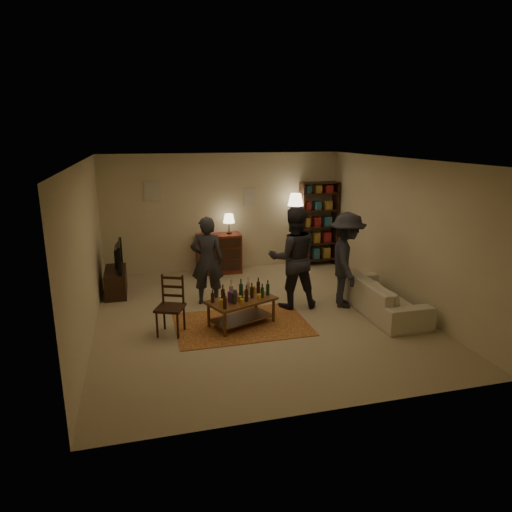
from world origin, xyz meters
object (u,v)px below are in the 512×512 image
object	(u,v)px
tv_stand	(116,275)
person_left	(207,261)
dresser	(219,253)
person_right	(293,258)
dining_chair	(171,303)
person_by_sofa	(346,260)
coffee_table	(241,302)
bookshelf	(318,223)
floor_lamp	(296,205)
sofa	(381,296)

from	to	relation	value
tv_stand	person_left	size ratio (longest dim) A/B	0.63
dresser	person_right	xyz separation A→B (m)	(0.93, -2.45, 0.46)
dresser	dining_chair	bearing A→B (deg)	-113.33
person_by_sofa	dresser	bearing A→B (deg)	53.25
tv_stand	dresser	xyz separation A→B (m)	(2.25, 0.91, 0.09)
coffee_table	dresser	size ratio (longest dim) A/B	0.92
dresser	person_right	size ratio (longest dim) A/B	0.73
dresser	bookshelf	world-z (taller)	bookshelf
tv_stand	floor_lamp	bearing A→B (deg)	11.82
dining_chair	person_by_sofa	bearing A→B (deg)	30.03
coffee_table	floor_lamp	xyz separation A→B (m)	(1.98, 2.98, 1.11)
dresser	person_left	xyz separation A→B (m)	(-0.55, -1.89, 0.36)
person_by_sofa	coffee_table	bearing A→B (deg)	118.37
person_right	person_left	bearing A→B (deg)	-14.89
dining_chair	sofa	distance (m)	3.72
sofa	person_by_sofa	size ratio (longest dim) A/B	1.18
tv_stand	dresser	size ratio (longest dim) A/B	0.78
floor_lamp	person_by_sofa	xyz separation A→B (m)	(0.08, -2.59, -0.64)
person_left	coffee_table	bearing A→B (deg)	120.81
person_left	person_right	distance (m)	1.59
coffee_table	dresser	world-z (taller)	dresser
person_left	person_right	xyz separation A→B (m)	(1.49, -0.56, 0.10)
bookshelf	person_right	world-z (taller)	bookshelf
floor_lamp	tv_stand	bearing A→B (deg)	-168.18
dining_chair	sofa	world-z (taller)	dining_chair
floor_lamp	coffee_table	bearing A→B (deg)	-123.63
coffee_table	dresser	distance (m)	3.05
coffee_table	floor_lamp	size ratio (longest dim) A/B	0.71
tv_stand	person_right	xyz separation A→B (m)	(3.19, -1.54, 0.55)
dining_chair	sofa	xyz separation A→B (m)	(3.71, -0.05, -0.20)
sofa	person_by_sofa	bearing A→B (deg)	47.49
tv_stand	coffee_table	bearing A→B (deg)	-45.66
bookshelf	floor_lamp	xyz separation A→B (m)	(-0.63, -0.13, 0.48)
tv_stand	sofa	world-z (taller)	tv_stand
tv_stand	person_left	bearing A→B (deg)	-29.88
coffee_table	bookshelf	distance (m)	4.11
person_right	coffee_table	bearing A→B (deg)	33.86
bookshelf	dresser	bearing A→B (deg)	-178.43
tv_stand	dresser	bearing A→B (deg)	22.07
bookshelf	person_left	distance (m)	3.58
sofa	person_by_sofa	world-z (taller)	person_by_sofa
sofa	floor_lamp	bearing A→B (deg)	10.85
tv_stand	person_left	world-z (taller)	person_left
sofa	person_left	xyz separation A→B (m)	(-2.95, 1.22, 0.53)
dining_chair	person_left	distance (m)	1.44
coffee_table	person_left	size ratio (longest dim) A/B	0.75
tv_stand	floor_lamp	xyz separation A→B (m)	(4.06, 0.85, 1.13)
dining_chair	sofa	bearing A→B (deg)	22.01
bookshelf	floor_lamp	bearing A→B (deg)	-168.35
sofa	bookshelf	bearing A→B (deg)	-0.82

